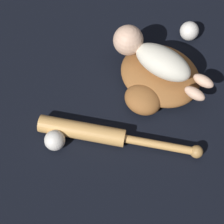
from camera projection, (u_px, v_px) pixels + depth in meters
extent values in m
plane|color=black|center=(143.00, 75.00, 1.37)|extent=(6.00, 6.00, 0.00)
ellipsoid|color=#935B2D|center=(160.00, 75.00, 1.32)|extent=(0.33, 0.30, 0.08)
ellipsoid|color=#935B2D|center=(143.00, 99.00, 1.28)|extent=(0.15, 0.13, 0.08)
ellipsoid|color=silver|center=(163.00, 62.00, 1.25)|extent=(0.22, 0.14, 0.08)
sphere|color=beige|center=(128.00, 41.00, 1.28)|extent=(0.10, 0.10, 0.10)
ellipsoid|color=beige|center=(195.00, 94.00, 1.22)|extent=(0.08, 0.05, 0.04)
ellipsoid|color=beige|center=(203.00, 81.00, 1.24)|extent=(0.08, 0.05, 0.04)
cylinder|color=tan|center=(82.00, 131.00, 1.24)|extent=(0.27, 0.21, 0.06)
cylinder|color=tan|center=(160.00, 145.00, 1.21)|extent=(0.21, 0.15, 0.03)
sphere|color=#B68649|center=(196.00, 152.00, 1.20)|extent=(0.04, 0.04, 0.04)
sphere|color=white|center=(55.00, 140.00, 1.22)|extent=(0.07, 0.07, 0.07)
sphere|color=white|center=(189.00, 31.00, 1.41)|extent=(0.07, 0.07, 0.07)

